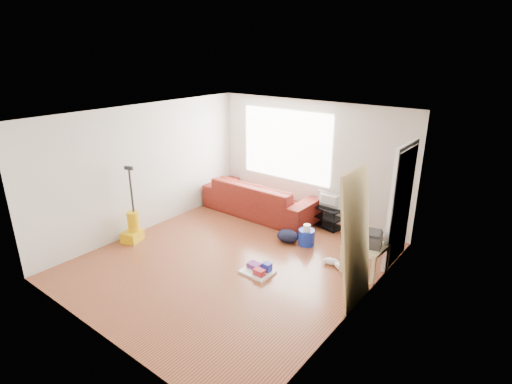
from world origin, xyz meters
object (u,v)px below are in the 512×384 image
Objects in this scene: sofa at (260,213)px; backpack at (287,241)px; tv_stand at (327,217)px; cleaning_tray at (259,270)px; bucket at (306,244)px; vacuum at (133,227)px; side_table at (366,249)px.

sofa reaches higher than backpack.
sofa is at bearing -160.42° from tv_stand.
backpack is at bearing 101.41° from cleaning_tray.
bucket is at bearing 14.12° from backpack.
vacuum reaches higher than sofa.
bucket is at bearing 17.56° from vacuum.
side_table reaches higher than sofa.
backpack is (1.25, -0.78, 0.00)m from sofa.
bucket is 0.20× the size of vacuum.
vacuum reaches higher than side_table.
side_table is 0.43× the size of vacuum.
cleaning_tray is 2.67m from vacuum.
bucket is (0.08, -0.94, -0.22)m from tv_stand.
sofa is 2.79m from vacuum.
side_table reaches higher than bucket.
vacuum is (-2.63, -2.81, 0.05)m from tv_stand.
tv_stand is 1.07× the size of side_table.
vacuum is (-2.70, -1.88, 0.27)m from bucket.
backpack is 0.29× the size of vacuum.
cleaning_tray reaches higher than backpack.
tv_stand is at bearing 71.51° from backpack.
side_table is at bearing -10.41° from bucket.
bucket is 3.30m from vacuum.
bucket is 0.70× the size of backpack.
bucket is at bearing 169.59° from side_table.
tv_stand is at bearing 138.58° from side_table.
cleaning_tray is at bearing -93.99° from bucket.
tv_stand is (1.51, 0.27, 0.22)m from sofa.
vacuum is at bearing -145.25° from bucket.
vacuum is (-1.11, -2.54, 0.27)m from sofa.
backpack is (-1.59, 0.11, -0.41)m from side_table.
vacuum is (-3.95, -1.65, -0.14)m from side_table.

